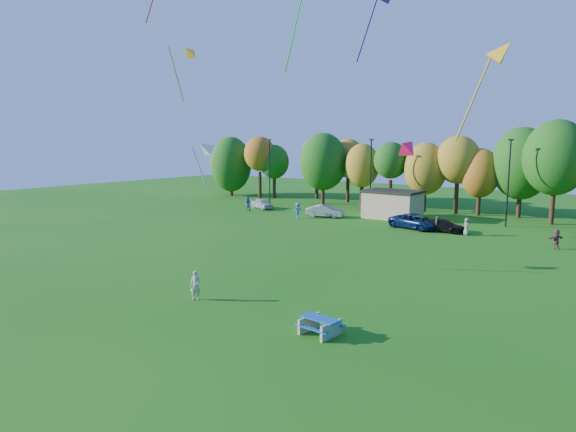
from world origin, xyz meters
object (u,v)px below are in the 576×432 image
Objects in this scene: picnic_table at (320,325)px; car_c at (415,221)px; car_a at (262,204)px; car_d at (444,226)px; kite_flyer at (196,286)px; car_b at (325,211)px.

car_c is (-8.38, 29.71, 0.28)m from picnic_table.
car_d is at bearing -75.02° from car_a.
car_d is (3.02, 0.03, -0.12)m from car_c.
kite_flyer reaches higher than car_d.
car_b is 14.66m from car_d.
car_a is 10.74m from car_b.
car_b is at bearing 96.21° from car_c.
kite_flyer reaches higher than car_c.
car_c is at bearing 89.83° from car_d.
car_a is (-22.13, 31.85, -0.17)m from kite_flyer.
car_a reaches higher than picnic_table.
picnic_table is 44.24m from car_a.
kite_flyer is at bearing -125.39° from car_a.
car_b is at bearing 77.94° from kite_flyer.
car_a is at bearing 95.75° from car_c.
picnic_table is at bearing -166.34° from car_b.
picnic_table is 1.19× the size of kite_flyer.
car_c is at bearing -114.46° from car_b.
car_d is at bearing -113.30° from car_b.
picnic_table is at bearing -32.71° from kite_flyer.
car_d is at bearing -78.15° from car_c.
car_b is at bearing 85.36° from car_d.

